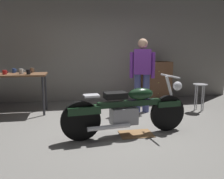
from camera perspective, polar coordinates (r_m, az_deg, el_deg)
name	(u,v)px	position (r m, az deg, el deg)	size (l,w,h in m)	color
ground_plane	(116,133)	(4.08, 1.07, -10.78)	(12.00, 12.00, 0.00)	gray
back_wall	(97,45)	(6.58, -3.64, 10.93)	(8.00, 0.12, 3.10)	gray
workbench	(16,79)	(5.53, -22.55, 2.42)	(1.30, 0.64, 0.90)	brown
motorcycle	(128,109)	(3.88, 3.90, -4.90)	(2.18, 0.67, 1.00)	black
person_standing	(142,72)	(5.28, 7.44, 4.29)	(0.55, 0.31, 1.67)	#494E88
shop_stool	(200,90)	(5.75, 20.87, -0.13)	(0.32, 0.32, 0.64)	#B2B2B7
wooden_dresser	(156,81)	(6.52, 10.68, 1.97)	(0.80, 0.47, 1.10)	brown
drip_tray	(136,134)	(4.06, 5.94, -10.84)	(0.56, 0.40, 0.01)	olive
mug_black_matte	(29,72)	(5.30, -19.90, 4.09)	(0.12, 0.08, 0.11)	black
mug_white_ceramic	(21,71)	(5.45, -21.47, 4.18)	(0.13, 0.09, 0.11)	white
mug_blue_enamel	(14,71)	(5.77, -23.02, 4.30)	(0.11, 0.07, 0.10)	#2D51AD
mug_brown_stoneware	(32,70)	(5.69, -19.16, 4.51)	(0.11, 0.08, 0.11)	brown
mug_red_diner	(5,72)	(5.48, -24.97, 3.87)	(0.12, 0.09, 0.09)	red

